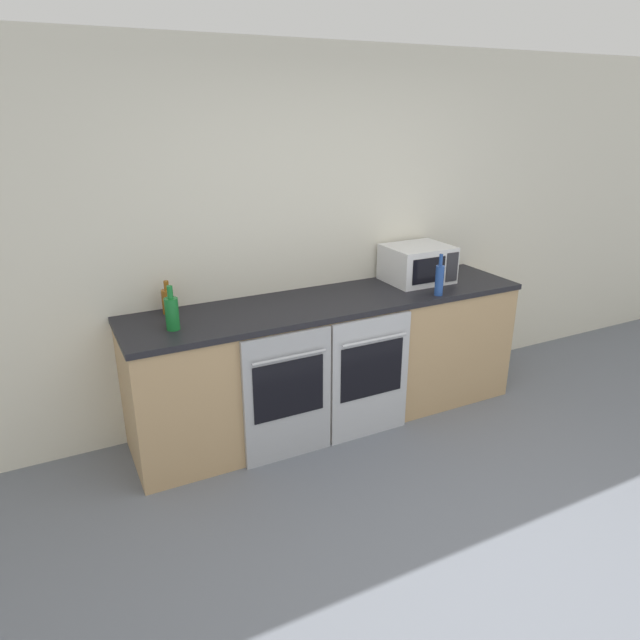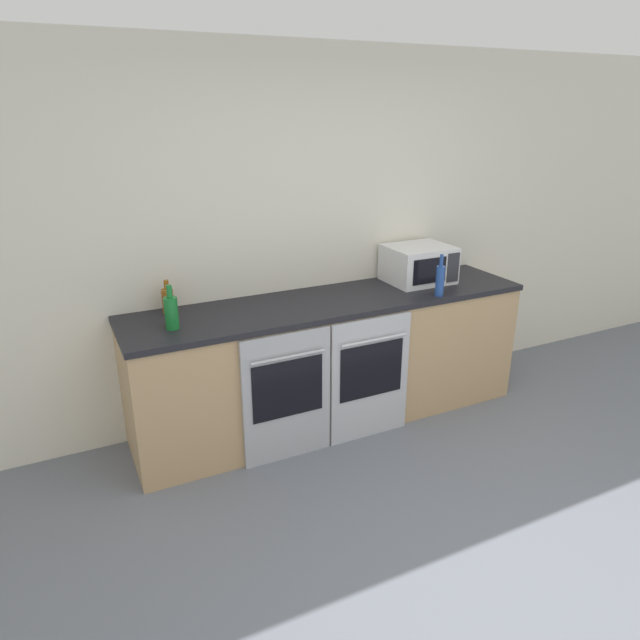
{
  "view_description": "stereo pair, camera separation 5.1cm",
  "coord_description": "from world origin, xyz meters",
  "views": [
    {
      "loc": [
        -1.77,
        -1.54,
        2.19
      ],
      "look_at": [
        -0.09,
        1.78,
        0.79
      ],
      "focal_mm": 32.0,
      "sensor_mm": 36.0,
      "label": 1
    },
    {
      "loc": [
        -1.73,
        -1.56,
        2.19
      ],
      "look_at": [
        -0.09,
        1.78,
        0.79
      ],
      "focal_mm": 32.0,
      "sensor_mm": 36.0,
      "label": 2
    }
  ],
  "objects": [
    {
      "name": "ground_plane",
      "position": [
        0.0,
        0.0,
        0.0
      ],
      "size": [
        16.0,
        16.0,
        0.0
      ],
      "primitive_type": "plane",
      "color": "slate"
    },
    {
      "name": "oven_left",
      "position": [
        -0.49,
        1.43,
        0.45
      ],
      "size": [
        0.6,
        0.06,
        0.88
      ],
      "color": "#A8AAAF",
      "rests_on": "ground_plane"
    },
    {
      "name": "microwave",
      "position": [
        0.79,
        1.87,
        1.07
      ],
      "size": [
        0.47,
        0.4,
        0.27
      ],
      "color": "silver",
      "rests_on": "counter_back"
    },
    {
      "name": "bottle_green",
      "position": [
        -1.12,
        1.7,
        1.04
      ],
      "size": [
        0.08,
        0.08,
        0.27
      ],
      "color": "#19722D",
      "rests_on": "counter_back"
    },
    {
      "name": "bottle_blue",
      "position": [
        0.72,
        1.51,
        1.05
      ],
      "size": [
        0.06,
        0.06,
        0.3
      ],
      "color": "#234793",
      "rests_on": "counter_back"
    },
    {
      "name": "counter_back",
      "position": [
        0.0,
        1.78,
        0.47
      ],
      "size": [
        2.88,
        0.67,
        0.93
      ],
      "color": "tan",
      "rests_on": "ground_plane"
    },
    {
      "name": "bottle_amber",
      "position": [
        -1.08,
        2.0,
        1.02
      ],
      "size": [
        0.08,
        0.08,
        0.22
      ],
      "color": "#8C5114",
      "rests_on": "counter_back"
    },
    {
      "name": "oven_right",
      "position": [
        0.12,
        1.43,
        0.45
      ],
      "size": [
        0.6,
        0.06,
        0.88
      ],
      "color": "#B7BABF",
      "rests_on": "ground_plane"
    },
    {
      "name": "wall_back",
      "position": [
        0.0,
        2.13,
        1.3
      ],
      "size": [
        10.0,
        0.06,
        2.6
      ],
      "color": "silver",
      "rests_on": "ground_plane"
    }
  ]
}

